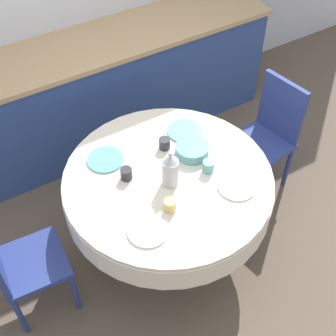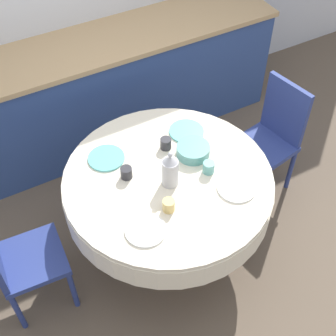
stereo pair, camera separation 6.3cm
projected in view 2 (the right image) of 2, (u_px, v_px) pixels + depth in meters
The scene contains 15 objects.
ground_plane at pixel (168, 244), 3.47m from camera, with size 12.00×12.00×0.00m, color brown.
kitchen_counter at pixel (92, 95), 3.90m from camera, with size 3.24×0.64×0.96m.
dining_table at pixel (168, 189), 3.01m from camera, with size 1.34×1.34×0.75m.
chair_left at pixel (272, 134), 3.53m from camera, with size 0.46×0.46×0.94m.
chair_right at pixel (15, 257), 2.80m from camera, with size 0.43×0.43×0.94m.
plate_near_left at pixel (146, 230), 2.64m from camera, with size 0.24×0.24×0.01m, color white.
cup_near_left at pixel (169, 205), 2.72m from camera, with size 0.07×0.07×0.08m, color #DBB766.
plate_near_right at pixel (236, 188), 2.85m from camera, with size 0.24×0.24×0.01m, color white.
cup_near_right at pixel (209, 167), 2.92m from camera, with size 0.07×0.07×0.08m, color #5BA39E.
plate_far_left at pixel (106, 158), 3.02m from camera, with size 0.24×0.24×0.01m, color #60BCB7.
cup_far_left at pixel (126, 173), 2.89m from camera, with size 0.07×0.07×0.08m, color #28282D.
plate_far_right at pixel (186, 131), 3.19m from camera, with size 0.24×0.24×0.01m, color #60BCB7.
cup_far_right at pixel (166, 143), 3.07m from camera, with size 0.07×0.07×0.08m, color #28282D.
coffee_carafe at pixel (170, 170), 2.80m from camera, with size 0.10×0.10×0.26m.
fruit_bowl at pixel (193, 150), 3.03m from camera, with size 0.22×0.22×0.07m, color #569993.
Camera 2 is at (-0.94, -1.70, 2.93)m, focal length 50.00 mm.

